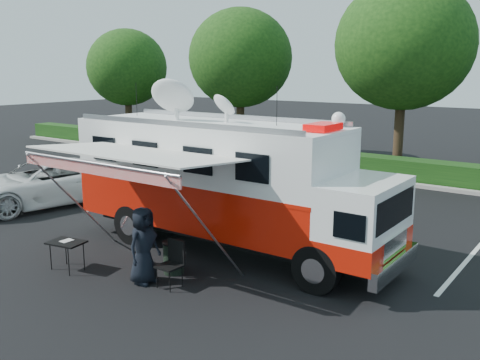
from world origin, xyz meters
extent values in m
plane|color=black|center=(0.00, 0.00, 0.00)|extent=(120.00, 120.00, 0.00)
cube|color=#9E998E|center=(4.00, 11.00, 0.07)|extent=(60.00, 0.35, 0.15)
cylinder|color=black|center=(-18.00, 13.00, 2.00)|extent=(0.44, 0.44, 4.00)
ellipsoid|color=#14380F|center=(-18.00, 13.00, 4.96)|extent=(5.12, 5.12, 4.86)
cylinder|color=black|center=(-9.00, 13.00, 2.20)|extent=(0.44, 0.44, 4.40)
ellipsoid|color=#14380F|center=(-9.00, 13.00, 5.46)|extent=(5.63, 5.63, 5.35)
cylinder|color=black|center=(0.00, 13.00, 2.40)|extent=(0.44, 0.44, 4.80)
ellipsoid|color=#14380F|center=(0.00, 13.00, 5.95)|extent=(6.14, 6.14, 5.84)
cube|color=silver|center=(-12.50, 3.00, 0.00)|extent=(0.12, 5.50, 0.01)
cube|color=silver|center=(-6.50, 3.00, 0.00)|extent=(0.12, 5.50, 0.01)
cube|color=silver|center=(-0.50, 3.00, 0.00)|extent=(0.12, 5.50, 0.01)
cube|color=silver|center=(5.50, 3.00, 0.00)|extent=(0.12, 5.50, 0.01)
cube|color=black|center=(0.00, 0.00, 0.56)|extent=(8.74, 1.42, 0.30)
cylinder|color=black|center=(3.25, -1.12, 0.56)|extent=(1.12, 0.33, 1.12)
cylinder|color=black|center=(3.25, 1.12, 0.56)|extent=(1.12, 0.33, 1.12)
cylinder|color=black|center=(-2.64, -1.12, 0.56)|extent=(1.12, 0.33, 1.12)
cylinder|color=black|center=(-2.64, 1.12, 0.56)|extent=(1.12, 0.33, 1.12)
cube|color=silver|center=(4.62, 0.00, 0.61)|extent=(0.20, 2.54, 0.41)
cube|color=white|center=(3.86, 0.00, 1.57)|extent=(1.42, 2.54, 1.73)
cube|color=red|center=(3.86, 0.00, 0.96)|extent=(1.44, 2.56, 0.56)
cube|color=black|center=(4.52, 0.00, 1.88)|extent=(0.12, 2.24, 0.71)
cube|color=red|center=(-0.71, 0.00, 1.32)|extent=(7.72, 2.54, 1.22)
cube|color=red|center=(-0.71, 0.00, 1.93)|extent=(7.74, 2.56, 0.10)
cube|color=white|center=(-0.71, 0.00, 2.69)|extent=(7.72, 2.54, 1.42)
cube|color=silver|center=(-0.71, 0.00, 3.44)|extent=(7.72, 2.54, 0.08)
cube|color=#CC0505|center=(2.74, 0.00, 3.59)|extent=(0.56, 0.96, 0.16)
sphere|color=white|center=(2.64, 1.02, 3.69)|extent=(0.35, 0.35, 0.35)
ellipsoid|color=silver|center=(-1.83, -0.15, 4.16)|extent=(1.22, 1.22, 0.37)
ellipsoid|color=silver|center=(-0.30, 0.20, 3.96)|extent=(0.71, 0.71, 0.20)
cylinder|color=black|center=(-3.86, 0.41, 3.96)|extent=(0.02, 0.02, 1.02)
cylinder|color=black|center=(-2.23, 0.41, 3.96)|extent=(0.02, 0.02, 1.02)
cylinder|color=black|center=(1.22, 0.41, 3.96)|extent=(0.02, 0.02, 1.02)
cube|color=silver|center=(-0.91, -2.49, 2.95)|extent=(5.08, 2.43, 0.21)
cube|color=red|center=(-0.91, -3.69, 2.76)|extent=(5.08, 0.04, 0.28)
cylinder|color=#B2B2B7|center=(-0.91, -3.71, 2.88)|extent=(5.08, 0.07, 0.07)
cylinder|color=#B2B2B7|center=(-3.20, -2.56, 1.45)|extent=(0.05, 2.62, 2.93)
cylinder|color=#B2B2B7|center=(1.38, -2.56, 1.45)|extent=(0.05, 2.62, 2.93)
imported|color=silver|center=(-8.52, 0.06, 0.00)|extent=(4.08, 6.41, 1.65)
imported|color=black|center=(-0.27, -2.94, 0.00)|extent=(0.62, 0.92, 1.82)
cube|color=black|center=(-2.40, -3.49, 0.71)|extent=(0.96, 0.76, 0.04)
cylinder|color=black|center=(-2.76, -3.72, 0.36)|extent=(0.02, 0.02, 0.71)
cylinder|color=black|center=(-2.76, -3.27, 0.36)|extent=(0.02, 0.02, 0.71)
cylinder|color=black|center=(-2.04, -3.72, 0.36)|extent=(0.02, 0.02, 0.71)
cylinder|color=black|center=(-2.04, -3.27, 0.36)|extent=(0.02, 0.02, 0.71)
cube|color=silver|center=(-2.45, -3.44, 0.74)|extent=(0.22, 0.31, 0.01)
cube|color=black|center=(0.40, -2.81, 0.51)|extent=(0.52, 0.52, 0.05)
cube|color=black|center=(0.40, -2.55, 0.79)|extent=(0.51, 0.06, 0.56)
cylinder|color=black|center=(0.20, -3.01, 0.25)|extent=(0.02, 0.02, 0.51)
cylinder|color=black|center=(0.20, -2.60, 0.25)|extent=(0.02, 0.02, 0.51)
cylinder|color=black|center=(0.60, -3.01, 0.25)|extent=(0.02, 0.02, 0.51)
cylinder|color=black|center=(0.60, -2.60, 0.25)|extent=(0.02, 0.02, 0.51)
cylinder|color=black|center=(-0.12, -2.10, 0.38)|extent=(0.49, 0.49, 0.75)
cylinder|color=black|center=(-0.12, -2.10, 0.77)|extent=(0.53, 0.53, 0.04)
camera|label=1|loc=(8.42, -11.16, 4.92)|focal=40.00mm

